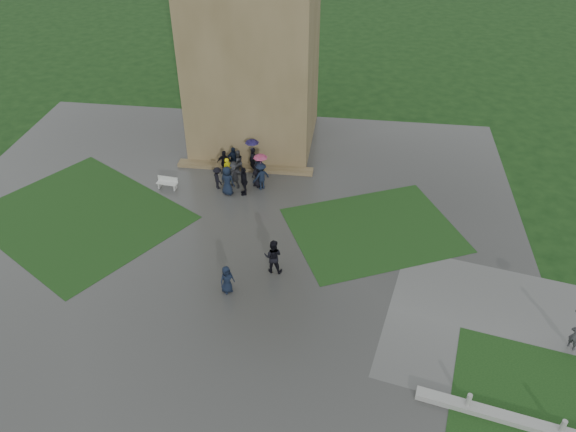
# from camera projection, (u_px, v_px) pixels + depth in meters

# --- Properties ---
(ground) EXTENTS (120.00, 120.00, 0.00)m
(ground) POSITION_uv_depth(u_px,v_px,m) (205.00, 276.00, 28.64)
(ground) COLOR black
(plaza) EXTENTS (34.00, 34.00, 0.02)m
(plaza) POSITION_uv_depth(u_px,v_px,m) (214.00, 251.00, 30.24)
(plaza) COLOR #353432
(plaza) RESTS_ON ground
(lawn_inset_left) EXTENTS (14.10, 13.46, 0.01)m
(lawn_inset_left) POSITION_uv_depth(u_px,v_px,m) (80.00, 217.00, 32.75)
(lawn_inset_left) COLOR #153512
(lawn_inset_left) RESTS_ON plaza
(lawn_inset_right) EXTENTS (11.12, 10.15, 0.01)m
(lawn_inset_right) POSITION_uv_depth(u_px,v_px,m) (374.00, 230.00, 31.72)
(lawn_inset_right) COLOR #153512
(lawn_inset_right) RESTS_ON plaza
(tower) EXTENTS (8.00, 8.00, 18.00)m
(tower) POSITION_uv_depth(u_px,v_px,m) (252.00, 11.00, 35.39)
(tower) COLOR brown
(tower) RESTS_ON ground
(tower_plinth) EXTENTS (9.00, 0.80, 0.22)m
(tower_plinth) POSITION_uv_depth(u_px,v_px,m) (245.00, 167.00, 37.07)
(tower_plinth) COLOR brown
(tower_plinth) RESTS_ON plaza
(bench) EXTENTS (1.35, 0.55, 0.76)m
(bench) POSITION_uv_depth(u_px,v_px,m) (167.00, 183.00, 35.03)
(bench) COLOR beige
(bench) RESTS_ON plaza
(visitor_cluster) EXTENTS (3.79, 3.69, 2.46)m
(visitor_cluster) POSITION_uv_depth(u_px,v_px,m) (241.00, 170.00, 35.13)
(visitor_cluster) COLOR black
(visitor_cluster) RESTS_ON plaza
(pedestrian_mid) EXTENTS (0.89, 0.89, 1.53)m
(pedestrian_mid) POSITION_uv_depth(u_px,v_px,m) (227.00, 279.00, 27.25)
(pedestrian_mid) COLOR black
(pedestrian_mid) RESTS_ON plaza
(pedestrian_near) EXTENTS (0.95, 0.56, 1.93)m
(pedestrian_near) POSITION_uv_depth(u_px,v_px,m) (273.00, 256.00, 28.36)
(pedestrian_near) COLOR black
(pedestrian_near) RESTS_ON plaza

